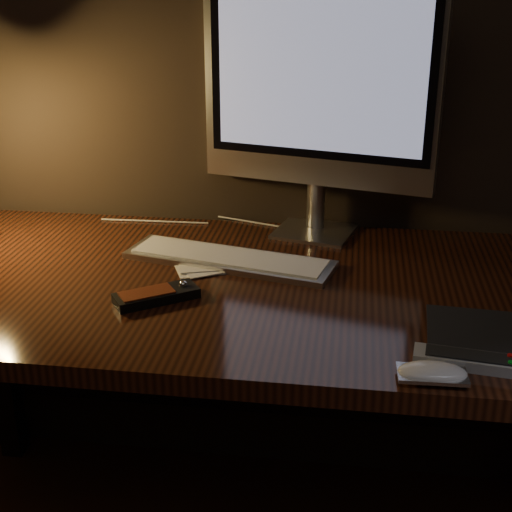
# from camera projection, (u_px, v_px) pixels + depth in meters

# --- Properties ---
(desk) EXTENTS (1.60, 0.75, 0.75)m
(desk) POSITION_uv_depth(u_px,v_px,m) (248.00, 322.00, 1.59)
(desk) COLOR #3C1A0D
(desk) RESTS_ON ground
(monitor) EXTENTS (0.54, 0.20, 0.58)m
(monitor) POSITION_uv_depth(u_px,v_px,m) (319.00, 92.00, 1.61)
(monitor) COLOR silver
(monitor) RESTS_ON desk
(keyboard) EXTENTS (0.48, 0.23, 0.02)m
(keyboard) POSITION_uv_depth(u_px,v_px,m) (229.00, 259.00, 1.57)
(keyboard) COLOR silver
(keyboard) RESTS_ON desk
(mousepad) EXTENTS (0.24, 0.20, 0.00)m
(mousepad) POSITION_uv_depth(u_px,v_px,m) (494.00, 333.00, 1.26)
(mousepad) COLOR black
(mousepad) RESTS_ON desk
(mouse) EXTENTS (0.11, 0.06, 0.02)m
(mouse) POSITION_uv_depth(u_px,v_px,m) (432.00, 375.00, 1.12)
(mouse) COLOR white
(mouse) RESTS_ON desk
(media_remote) EXTENTS (0.17, 0.14, 0.03)m
(media_remote) POSITION_uv_depth(u_px,v_px,m) (156.00, 295.00, 1.39)
(media_remote) COLOR black
(media_remote) RESTS_ON desk
(tv_remote) EXTENTS (0.19, 0.07, 0.02)m
(tv_remote) POSITION_uv_depth(u_px,v_px,m) (473.00, 361.00, 1.16)
(tv_remote) COLOR #9C9FA2
(tv_remote) RESTS_ON desk
(papers) EXTENTS (0.16, 0.14, 0.01)m
(papers) POSITION_uv_depth(u_px,v_px,m) (208.00, 266.00, 1.54)
(papers) COLOR white
(papers) RESTS_ON desk
(cable) EXTENTS (0.53, 0.10, 0.00)m
(cable) POSITION_uv_depth(u_px,v_px,m) (208.00, 224.00, 1.80)
(cable) COLOR white
(cable) RESTS_ON desk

